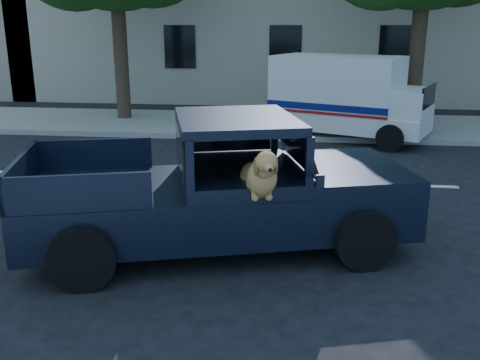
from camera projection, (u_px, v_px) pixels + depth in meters
The scene contains 5 objects.
ground at pixel (178, 245), 7.73m from camera, with size 120.00×120.00×0.00m, color black.
far_sidewalk at pixel (246, 124), 16.47m from camera, with size 60.00×4.00×0.15m, color gray.
lane_stripes at pixel (314, 182), 10.74m from camera, with size 21.60×0.14×0.01m, color silver, non-canonical shape.
pickup_truck at pixel (213, 205), 7.49m from camera, with size 5.60×3.42×1.88m.
mail_truck at pixel (346, 103), 14.53m from camera, with size 4.49×3.31×2.24m.
Camera 1 is at (1.73, -6.99, 3.09)m, focal length 40.00 mm.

